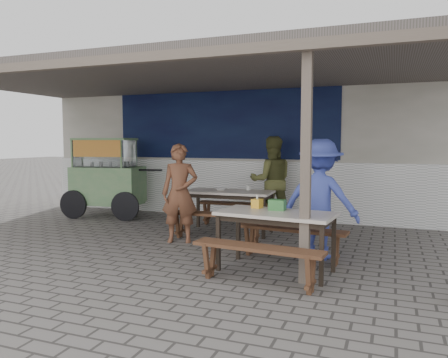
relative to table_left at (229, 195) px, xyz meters
name	(u,v)px	position (x,y,z in m)	size (l,w,h in m)	color
ground	(163,247)	(-0.58, -1.35, -0.67)	(60.00, 60.00, 0.00)	#615D58
back_wall	(239,137)	(-0.58, 2.23, 1.05)	(9.00, 1.28, 3.50)	beige
warung_roof	(188,76)	(-0.56, -0.45, 2.04)	(9.00, 4.21, 2.81)	#5F5552
table_left	(229,195)	(0.00, 0.00, 0.00)	(1.56, 0.76, 0.75)	beige
bench_left_street	(217,220)	(0.03, -0.64, -0.33)	(1.64, 0.34, 0.45)	brown
bench_left_wall	(239,208)	(-0.03, 0.64, -0.33)	(1.64, 0.34, 0.45)	brown
table_right	(276,218)	(1.36, -1.95, 0.00)	(1.49, 0.85, 0.75)	beige
bench_right_street	(257,256)	(1.30, -2.54, -0.33)	(1.54, 0.43, 0.45)	brown
bench_right_wall	(291,235)	(1.41, -1.36, -0.33)	(1.54, 0.43, 0.45)	brown
vendor_cart	(107,174)	(-3.01, 0.59, 0.24)	(2.06, 1.01, 1.69)	#789664
patron_street_side	(180,193)	(-0.48, -0.95, 0.12)	(0.58, 0.38, 1.59)	brown
patron_wall_side	(271,181)	(0.51, 1.00, 0.19)	(0.83, 0.65, 1.72)	brown
patron_right_table	(320,199)	(1.76, -1.11, 0.15)	(1.07, 0.61, 1.65)	#4151B8
tissue_box	(257,203)	(1.04, -1.72, 0.14)	(0.12, 0.12, 0.12)	yellow
donation_box	(277,205)	(1.34, -1.81, 0.14)	(0.20, 0.14, 0.14)	#377B39
condiment_jar	(248,188)	(0.29, 0.23, 0.12)	(0.07, 0.07, 0.08)	silver
condiment_bowl	(221,189)	(-0.16, 0.02, 0.10)	(0.21, 0.21, 0.05)	silver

